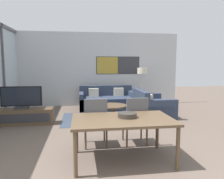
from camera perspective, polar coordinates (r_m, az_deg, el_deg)
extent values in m
cube|color=silver|center=(8.49, -4.78, 5.30)|extent=(6.67, 0.06, 2.80)
cube|color=#2D2D33|center=(8.56, 1.58, 6.34)|extent=(1.70, 0.01, 0.68)
cube|color=#B29333|center=(8.49, -1.20, 6.33)|extent=(0.81, 0.02, 0.64)
cube|color=#38383D|center=(8.63, 4.32, 6.32)|extent=(0.81, 0.02, 0.64)
cube|color=#515156|center=(7.34, -26.49, 4.38)|extent=(0.07, 0.08, 2.80)
cube|color=#333D4C|center=(6.57, 0.19, -7.43)|extent=(2.97, 1.69, 0.01)
cube|color=brown|center=(6.36, -22.38, -6.51)|extent=(1.62, 0.45, 0.42)
cube|color=#2D2D33|center=(6.15, -22.90, -7.00)|extent=(1.49, 0.01, 0.23)
cube|color=#2D2D33|center=(6.32, -22.48, -4.44)|extent=(0.36, 0.20, 0.05)
cube|color=#2D2D33|center=(6.30, -22.51, -3.86)|extent=(0.06, 0.03, 0.08)
cube|color=black|center=(6.27, -22.61, -1.64)|extent=(1.06, 0.04, 0.53)
cube|color=black|center=(6.24, -22.66, -1.68)|extent=(0.98, 0.01, 0.48)
cube|color=#2D384C|center=(7.85, -1.28, -3.55)|extent=(1.96, 0.99, 0.42)
cube|color=#2D384C|center=(8.22, -1.64, -1.70)|extent=(1.96, 0.16, 0.81)
cube|color=#2D384C|center=(7.77, -7.97, -3.04)|extent=(0.14, 0.99, 0.60)
cube|color=#2D384C|center=(7.99, 5.22, -2.73)|extent=(0.14, 0.99, 0.60)
cube|color=beige|center=(7.98, -4.80, -0.78)|extent=(0.36, 0.12, 0.30)
cube|color=beige|center=(8.09, 1.76, -0.66)|extent=(0.36, 0.12, 0.30)
cube|color=#2D384C|center=(7.00, 10.64, -4.93)|extent=(0.99, 1.47, 0.42)
cube|color=#2D384C|center=(6.84, 7.38, -3.48)|extent=(0.16, 1.47, 0.81)
cube|color=#2D384C|center=(6.37, 12.60, -5.31)|extent=(0.99, 0.14, 0.60)
cube|color=#2D384C|center=(7.60, 9.04, -3.28)|extent=(0.99, 0.14, 0.60)
cube|color=beige|center=(6.56, 9.69, -2.50)|extent=(0.12, 0.36, 0.30)
cylinder|color=brown|center=(6.57, 0.19, -7.34)|extent=(0.38, 0.38, 0.03)
cylinder|color=brown|center=(6.53, 0.19, -5.95)|extent=(0.15, 0.15, 0.35)
cylinder|color=brown|center=(6.49, 0.19, -4.25)|extent=(0.84, 0.84, 0.04)
cube|color=brown|center=(3.62, 2.80, -7.86)|extent=(1.65, 1.01, 0.04)
cylinder|color=brown|center=(3.25, -9.53, -16.41)|extent=(0.06, 0.06, 0.68)
cylinder|color=brown|center=(3.56, 16.81, -14.53)|extent=(0.06, 0.06, 0.68)
cylinder|color=brown|center=(4.09, -9.27, -11.50)|extent=(0.06, 0.06, 0.68)
cylinder|color=brown|center=(4.33, 11.74, -10.49)|extent=(0.06, 0.06, 0.68)
cube|color=#4C4C51|center=(4.37, -4.37, -8.83)|extent=(0.46, 0.46, 0.06)
cube|color=#4C4C51|center=(4.11, -4.21, -5.89)|extent=(0.42, 0.05, 0.49)
cylinder|color=brown|center=(4.24, -6.92, -12.69)|extent=(0.04, 0.04, 0.41)
cylinder|color=brown|center=(4.27, -1.41, -12.52)|extent=(0.04, 0.04, 0.41)
cylinder|color=brown|center=(4.62, -7.04, -11.04)|extent=(0.04, 0.04, 0.41)
cylinder|color=brown|center=(4.65, -2.02, -10.90)|extent=(0.04, 0.04, 0.41)
cube|color=#4C4C51|center=(4.50, 5.92, -8.41)|extent=(0.46, 0.46, 0.06)
cube|color=#4C4C51|center=(4.24, 6.65, -5.52)|extent=(0.42, 0.05, 0.49)
cylinder|color=brown|center=(4.33, 3.92, -12.24)|extent=(0.04, 0.04, 0.41)
cylinder|color=brown|center=(4.43, 9.09, -11.87)|extent=(0.04, 0.04, 0.41)
cylinder|color=brown|center=(4.71, 2.87, -10.68)|extent=(0.04, 0.04, 0.41)
cylinder|color=brown|center=(4.80, 7.65, -10.39)|extent=(0.04, 0.04, 0.41)
cylinder|color=#332D28|center=(3.68, 4.00, -6.68)|extent=(0.32, 0.32, 0.08)
torus|color=#332D28|center=(3.67, 4.01, -6.21)|extent=(0.32, 0.32, 0.02)
cylinder|color=#2D2D33|center=(8.33, 7.75, -4.39)|extent=(0.28, 0.28, 0.02)
cylinder|color=#B7B7BC|center=(8.23, 7.82, -0.15)|extent=(0.03, 0.03, 1.22)
cylinder|color=beige|center=(8.18, 7.90, 4.86)|extent=(0.36, 0.36, 0.22)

